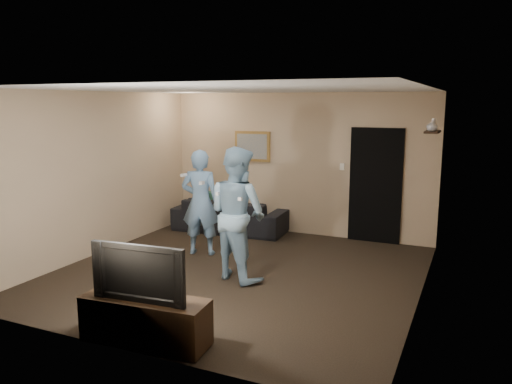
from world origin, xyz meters
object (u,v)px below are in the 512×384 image
at_px(sofa, 230,215).
at_px(wii_player_left, 200,202).
at_px(tv_console, 146,320).
at_px(wii_player_right, 238,213).
at_px(television, 144,270).

relative_size(sofa, wii_player_left, 1.26).
relative_size(tv_console, wii_player_right, 0.72).
relative_size(television, wii_player_right, 0.55).
bearing_deg(television, wii_player_left, 104.99).
bearing_deg(wii_player_right, television, -89.84).
xyz_separation_m(wii_player_left, wii_player_right, (1.05, -0.78, 0.07)).
distance_m(sofa, wii_player_right, 2.66).
height_order(television, wii_player_right, wii_player_right).
bearing_deg(sofa, television, 103.47).
xyz_separation_m(sofa, television, (1.28, -4.38, 0.47)).
distance_m(tv_console, wii_player_right, 2.23).
bearing_deg(wii_player_right, sofa, 119.49).
height_order(sofa, wii_player_left, wii_player_left).
bearing_deg(tv_console, wii_player_left, 104.99).
bearing_deg(wii_player_left, television, -70.09).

